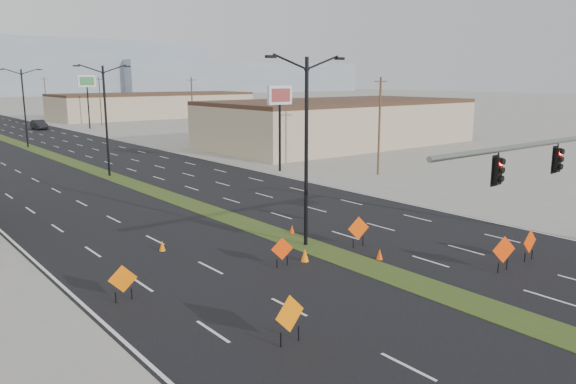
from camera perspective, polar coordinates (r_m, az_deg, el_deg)
ground at (r=23.45m, az=21.63°, el=-11.77°), size 600.00×600.00×0.00m
building_se_near at (r=76.89m, az=5.17°, el=6.89°), size 36.00×18.00×5.50m
building_se_far at (r=133.30m, az=-13.43°, el=8.48°), size 44.00×16.00×5.00m
mesa_east at (r=360.28m, az=-5.25°, el=11.53°), size 160.00×50.00×18.00m
signal_mast at (r=30.52m, az=27.10°, el=2.44°), size 16.30×0.60×8.00m
streetlight_0 at (r=29.55m, az=1.87°, el=4.67°), size 5.15×0.24×10.02m
streetlight_1 at (r=53.90m, az=-18.02°, el=7.24°), size 5.15×0.24×10.02m
streetlight_2 at (r=80.65m, az=-25.22°, el=7.96°), size 5.15×0.24×10.02m
utility_pole_0 at (r=52.82m, az=9.27°, el=6.76°), size 1.60×0.20×9.00m
utility_pole_1 at (r=80.53m, az=-9.70°, el=8.35°), size 1.60×0.20×9.00m
utility_pole_2 at (r=112.38m, az=-18.53°, el=8.79°), size 1.60×0.20×9.00m
utility_pole_3 at (r=145.69m, az=-23.41°, el=8.95°), size 1.60×0.20×9.00m
car_mid at (r=108.19m, az=-23.96°, el=6.26°), size 1.77×5.00×1.64m
construction_sign_0 at (r=23.94m, az=-16.44°, el=-8.60°), size 1.13×0.34×1.55m
construction_sign_1 at (r=19.46m, az=0.18°, el=-12.43°), size 1.33×0.20×1.78m
construction_sign_2 at (r=27.01m, az=-0.60°, el=-5.91°), size 1.04×0.42×1.46m
construction_sign_3 at (r=30.31m, az=7.17°, el=-3.77°), size 1.23×0.37×1.69m
construction_sign_4 at (r=28.19m, az=21.07°, el=-5.61°), size 1.25×0.44×1.73m
construction_sign_5 at (r=30.35m, az=23.34°, el=-4.76°), size 1.19×0.07×1.58m
cone_0 at (r=28.59m, az=9.29°, el=-6.27°), size 0.42×0.42×0.56m
cone_1 at (r=27.93m, az=1.73°, el=-6.42°), size 0.47×0.47×0.68m
cone_2 at (r=32.72m, az=0.41°, el=-3.82°), size 0.38×0.38×0.56m
cone_3 at (r=30.31m, az=-12.66°, el=-5.36°), size 0.34×0.34×0.57m
pole_sign_east_near at (r=54.11m, az=-0.84°, el=9.08°), size 2.68×0.46×8.20m
pole_sign_east_far at (r=106.17m, az=-19.75°, el=10.18°), size 3.07×0.61×9.35m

